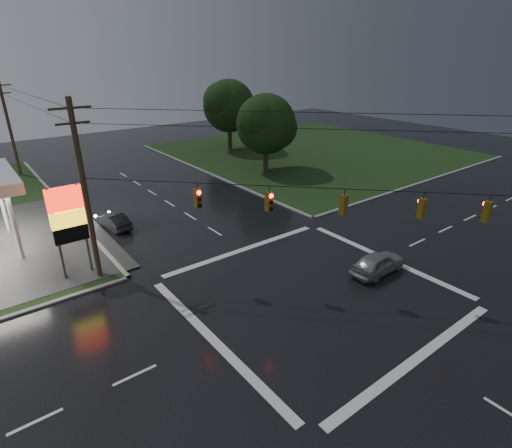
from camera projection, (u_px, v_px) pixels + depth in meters
ground at (312, 292)px, 23.79m from camera, size 120.00×120.00×0.00m
grass_ne at (313, 151)px, 57.23m from camera, size 36.00×36.00×0.08m
pylon_sign at (68, 217)px, 24.00m from camera, size 2.00×0.35×6.00m
utility_pole_nw at (85, 191)px, 23.15m from camera, size 2.20×0.32×11.00m
utility_pole_n at (10, 127)px, 44.03m from camera, size 2.20×0.32×10.50m
traffic_signals at (320, 188)px, 21.22m from camera, size 26.87×26.87×1.47m
tree_ne_near at (267, 124)px, 45.50m from camera, size 7.99×6.80×8.98m
tree_ne_far at (230, 106)px, 55.68m from camera, size 8.46×7.20×9.80m
car_north at (114, 221)px, 32.15m from camera, size 1.78×3.98×1.27m
car_crossing at (378, 263)px, 25.62m from camera, size 4.17×1.76×1.41m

